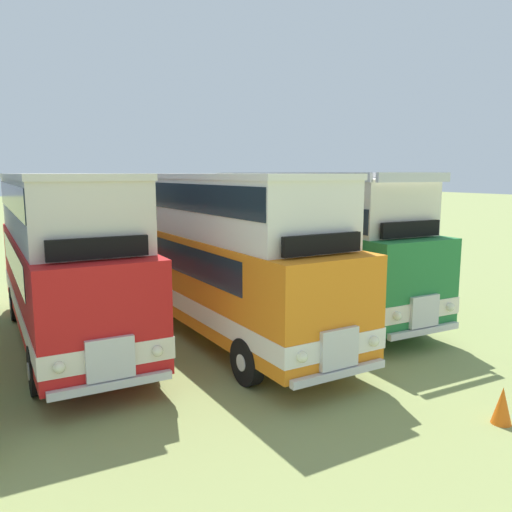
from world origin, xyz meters
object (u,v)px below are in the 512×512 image
(bus_fourth_in_row, at_px, (209,244))
(bus_fifth_in_row, at_px, (309,238))
(bus_third_in_row, at_px, (65,251))
(cone_mid_row, at_px, (502,405))

(bus_fourth_in_row, bearing_deg, bus_fifth_in_row, 6.74)
(bus_third_in_row, relative_size, bus_fifth_in_row, 0.96)
(bus_fourth_in_row, xyz_separation_m, cone_mid_row, (2.16, -8.09, -2.13))
(bus_fourth_in_row, bearing_deg, bus_third_in_row, 169.87)
(bus_fourth_in_row, xyz_separation_m, bus_fifth_in_row, (3.85, 0.46, -0.12))
(bus_fifth_in_row, xyz_separation_m, cone_mid_row, (-1.69, -8.54, -2.01))
(bus_third_in_row, xyz_separation_m, bus_fifth_in_row, (7.69, -0.23, -0.11))
(bus_fifth_in_row, relative_size, cone_mid_row, 14.78)
(bus_third_in_row, xyz_separation_m, bus_fourth_in_row, (3.84, -0.69, 0.01))
(bus_fifth_in_row, bearing_deg, cone_mid_row, -101.19)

